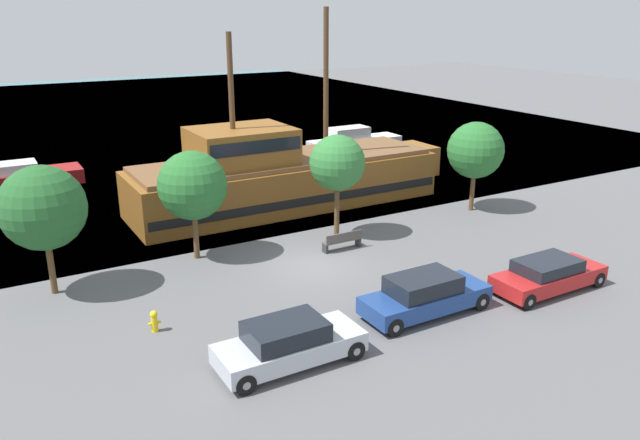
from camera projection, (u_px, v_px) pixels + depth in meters
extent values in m
plane|color=#5B5B5E|center=(313.00, 265.00, 26.49)|extent=(160.00, 160.00, 0.00)
plane|color=teal|center=(98.00, 118.00, 62.58)|extent=(80.00, 80.00, 0.00)
cube|color=brown|center=(286.00, 184.00, 34.32)|extent=(17.01, 4.91, 2.45)
cube|color=black|center=(286.00, 190.00, 34.44)|extent=(16.67, 4.99, 0.45)
cube|color=brown|center=(417.00, 158.00, 38.53)|extent=(1.40, 2.70, 1.72)
cube|color=brown|center=(285.00, 160.00, 33.89)|extent=(16.33, 4.52, 0.25)
cube|color=brown|center=(241.00, 146.00, 32.35)|extent=(5.10, 3.93, 1.83)
cube|color=black|center=(241.00, 140.00, 32.26)|extent=(4.85, 3.99, 0.66)
cylinder|color=#4C331E|center=(326.00, 82.00, 33.82)|extent=(0.28, 0.28, 7.77)
cylinder|color=#4C331E|center=(232.00, 100.00, 31.38)|extent=(0.28, 0.28, 6.61)
cube|color=maroon|center=(23.00, 179.00, 38.32)|extent=(6.81, 2.34, 0.89)
cube|color=silver|center=(12.00, 168.00, 37.83)|extent=(2.73, 1.83, 0.61)
cube|color=black|center=(27.00, 166.00, 38.22)|extent=(0.12, 1.64, 0.49)
cube|color=silver|center=(355.00, 143.00, 48.77)|extent=(7.61, 2.07, 0.80)
cube|color=silver|center=(349.00, 133.00, 48.22)|extent=(3.05, 1.62, 0.92)
cube|color=black|center=(359.00, 132.00, 48.66)|extent=(0.12, 1.45, 0.73)
cube|color=#B7BCC6|center=(290.00, 348.00, 18.97)|extent=(4.56, 1.79, 0.61)
cube|color=black|center=(286.00, 331.00, 18.71)|extent=(2.37, 1.61, 0.58)
cylinder|color=black|center=(355.00, 350.00, 19.25)|extent=(0.63, 0.22, 0.63)
cylinder|color=gray|center=(355.00, 350.00, 19.25)|extent=(0.24, 0.25, 0.24)
cylinder|color=black|center=(328.00, 328.00, 20.57)|extent=(0.63, 0.22, 0.63)
cylinder|color=gray|center=(328.00, 328.00, 20.57)|extent=(0.24, 0.25, 0.24)
cylinder|color=black|center=(245.00, 384.00, 17.51)|extent=(0.63, 0.22, 0.63)
cylinder|color=gray|center=(245.00, 384.00, 17.51)|extent=(0.24, 0.25, 0.24)
cylinder|color=black|center=(224.00, 358.00, 18.83)|extent=(0.63, 0.22, 0.63)
cylinder|color=gray|center=(224.00, 358.00, 18.83)|extent=(0.24, 0.25, 0.24)
cube|color=#B21E1E|center=(549.00, 278.00, 24.00)|extent=(4.71, 1.74, 0.58)
cube|color=black|center=(548.00, 266.00, 23.76)|extent=(2.45, 1.57, 0.47)
cylinder|color=black|center=(598.00, 280.00, 24.34)|extent=(0.61, 0.22, 0.61)
cylinder|color=gray|center=(598.00, 280.00, 24.34)|extent=(0.23, 0.25, 0.23)
cylinder|color=black|center=(565.00, 266.00, 25.62)|extent=(0.61, 0.22, 0.61)
cylinder|color=gray|center=(565.00, 266.00, 25.62)|extent=(0.23, 0.25, 0.23)
cylinder|color=black|center=(528.00, 301.00, 22.51)|extent=(0.61, 0.22, 0.61)
cylinder|color=gray|center=(528.00, 301.00, 22.51)|extent=(0.23, 0.25, 0.23)
cylinder|color=black|center=(497.00, 286.00, 23.79)|extent=(0.61, 0.22, 0.61)
cylinder|color=gray|center=(497.00, 286.00, 23.79)|extent=(0.23, 0.25, 0.23)
cube|color=navy|center=(426.00, 299.00, 22.11)|extent=(4.78, 1.73, 0.62)
cube|color=black|center=(423.00, 284.00, 21.85)|extent=(2.49, 1.56, 0.62)
cylinder|color=black|center=(481.00, 301.00, 22.47)|extent=(0.65, 0.22, 0.65)
cylinder|color=gray|center=(481.00, 301.00, 22.47)|extent=(0.25, 0.25, 0.25)
cylinder|color=black|center=(452.00, 286.00, 23.74)|extent=(0.65, 0.22, 0.65)
cylinder|color=gray|center=(452.00, 286.00, 23.74)|extent=(0.25, 0.25, 0.25)
cylinder|color=black|center=(394.00, 327.00, 20.63)|extent=(0.65, 0.22, 0.65)
cylinder|color=gray|center=(394.00, 327.00, 20.63)|extent=(0.25, 0.25, 0.25)
cylinder|color=black|center=(368.00, 309.00, 21.90)|extent=(0.65, 0.22, 0.65)
cylinder|color=gray|center=(368.00, 309.00, 21.90)|extent=(0.25, 0.25, 0.25)
cylinder|color=yellow|center=(155.00, 324.00, 20.95)|extent=(0.22, 0.22, 0.56)
sphere|color=yellow|center=(154.00, 314.00, 20.83)|extent=(0.25, 0.25, 0.25)
cylinder|color=yellow|center=(150.00, 324.00, 20.86)|extent=(0.10, 0.09, 0.09)
cylinder|color=yellow|center=(159.00, 322.00, 21.02)|extent=(0.10, 0.09, 0.09)
cube|color=#4C4742|center=(342.00, 240.00, 28.14)|extent=(1.87, 0.45, 0.05)
cube|color=#4C4742|center=(344.00, 237.00, 27.91)|extent=(1.87, 0.06, 0.40)
cube|color=#2D2D2D|center=(325.00, 249.00, 27.80)|extent=(0.12, 0.36, 0.40)
cube|color=#2D2D2D|center=(358.00, 242.00, 28.63)|extent=(0.12, 0.36, 0.40)
cylinder|color=brown|center=(51.00, 268.00, 23.58)|extent=(0.24, 0.24, 2.07)
sphere|color=#235B28|center=(43.00, 208.00, 22.82)|extent=(3.16, 3.16, 3.16)
cylinder|color=brown|center=(196.00, 236.00, 26.97)|extent=(0.24, 0.24, 2.03)
sphere|color=#286B2D|center=(192.00, 185.00, 26.25)|extent=(2.94, 2.94, 2.94)
cylinder|color=brown|center=(337.00, 212.00, 29.42)|extent=(0.24, 0.24, 2.53)
sphere|color=#337A38|center=(337.00, 163.00, 28.66)|extent=(2.59, 2.59, 2.59)
cylinder|color=brown|center=(472.00, 192.00, 33.53)|extent=(0.24, 0.24, 2.04)
sphere|color=#286B2D|center=(476.00, 150.00, 32.80)|extent=(2.97, 2.97, 2.97)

